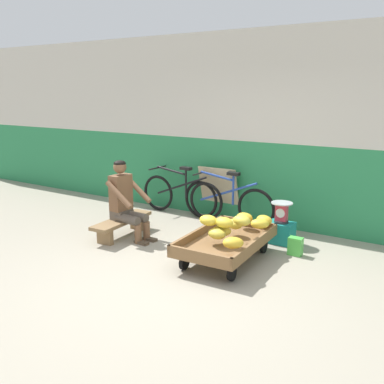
{
  "coord_description": "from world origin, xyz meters",
  "views": [
    {
      "loc": [
        2.59,
        -3.57,
        2.12
      ],
      "look_at": [
        -0.5,
        1.32,
        0.75
      ],
      "focal_mm": 40.39,
      "sensor_mm": 36.0,
      "label": 1
    }
  ],
  "objects_px": {
    "plastic_crate": "(281,233)",
    "bicycle_far_left": "(227,202)",
    "shopping_bag": "(295,246)",
    "sign_board": "(219,193)",
    "bicycle_near_left": "(181,195)",
    "weighing_scale": "(282,212)",
    "vendor_seated": "(125,200)",
    "low_bench": "(122,223)",
    "banana_cart": "(226,243)"
  },
  "relations": [
    {
      "from": "plastic_crate",
      "to": "bicycle_far_left",
      "type": "bearing_deg",
      "value": 158.36
    },
    {
      "from": "shopping_bag",
      "to": "sign_board",
      "type": "bearing_deg",
      "value": 149.92
    },
    {
      "from": "shopping_bag",
      "to": "plastic_crate",
      "type": "bearing_deg",
      "value": 134.83
    },
    {
      "from": "bicycle_far_left",
      "to": "bicycle_near_left",
      "type": "bearing_deg",
      "value": -179.91
    },
    {
      "from": "plastic_crate",
      "to": "bicycle_far_left",
      "type": "distance_m",
      "value": 1.18
    },
    {
      "from": "weighing_scale",
      "to": "bicycle_near_left",
      "type": "relative_size",
      "value": 0.18
    },
    {
      "from": "plastic_crate",
      "to": "sign_board",
      "type": "xyz_separation_m",
      "value": [
        -1.34,
        0.64,
        0.28
      ]
    },
    {
      "from": "vendor_seated",
      "to": "plastic_crate",
      "type": "bearing_deg",
      "value": 26.35
    },
    {
      "from": "vendor_seated",
      "to": "weighing_scale",
      "type": "height_order",
      "value": "vendor_seated"
    },
    {
      "from": "low_bench",
      "to": "bicycle_far_left",
      "type": "height_order",
      "value": "bicycle_far_left"
    },
    {
      "from": "vendor_seated",
      "to": "sign_board",
      "type": "bearing_deg",
      "value": 68.02
    },
    {
      "from": "plastic_crate",
      "to": "sign_board",
      "type": "distance_m",
      "value": 1.51
    },
    {
      "from": "bicycle_far_left",
      "to": "shopping_bag",
      "type": "distance_m",
      "value": 1.63
    },
    {
      "from": "vendor_seated",
      "to": "bicycle_near_left",
      "type": "bearing_deg",
      "value": 89.28
    },
    {
      "from": "bicycle_near_left",
      "to": "weighing_scale",
      "type": "bearing_deg",
      "value": -12.22
    },
    {
      "from": "low_bench",
      "to": "bicycle_far_left",
      "type": "distance_m",
      "value": 1.74
    },
    {
      "from": "vendor_seated",
      "to": "shopping_bag",
      "type": "relative_size",
      "value": 4.75
    },
    {
      "from": "low_bench",
      "to": "banana_cart",
      "type": "bearing_deg",
      "value": -0.42
    },
    {
      "from": "plastic_crate",
      "to": "bicycle_far_left",
      "type": "height_order",
      "value": "bicycle_far_left"
    },
    {
      "from": "low_bench",
      "to": "bicycle_near_left",
      "type": "distance_m",
      "value": 1.43
    },
    {
      "from": "weighing_scale",
      "to": "vendor_seated",
      "type": "bearing_deg",
      "value": -153.68
    },
    {
      "from": "weighing_scale",
      "to": "shopping_bag",
      "type": "distance_m",
      "value": 0.58
    },
    {
      "from": "low_bench",
      "to": "sign_board",
      "type": "distance_m",
      "value": 1.8
    },
    {
      "from": "banana_cart",
      "to": "bicycle_far_left",
      "type": "bearing_deg",
      "value": 117.41
    },
    {
      "from": "banana_cart",
      "to": "bicycle_near_left",
      "type": "bearing_deg",
      "value": 138.97
    },
    {
      "from": "plastic_crate",
      "to": "shopping_bag",
      "type": "relative_size",
      "value": 1.5
    },
    {
      "from": "bicycle_far_left",
      "to": "sign_board",
      "type": "height_order",
      "value": "sign_board"
    },
    {
      "from": "vendor_seated",
      "to": "bicycle_far_left",
      "type": "xyz_separation_m",
      "value": [
        0.92,
        1.42,
        -0.21
      ]
    },
    {
      "from": "bicycle_far_left",
      "to": "sign_board",
      "type": "xyz_separation_m",
      "value": [
        -0.26,
        0.21,
        0.08
      ]
    },
    {
      "from": "banana_cart",
      "to": "shopping_bag",
      "type": "relative_size",
      "value": 6.14
    },
    {
      "from": "low_bench",
      "to": "plastic_crate",
      "type": "height_order",
      "value": "plastic_crate"
    },
    {
      "from": "banana_cart",
      "to": "sign_board",
      "type": "height_order",
      "value": "sign_board"
    },
    {
      "from": "sign_board",
      "to": "weighing_scale",
      "type": "bearing_deg",
      "value": -25.34
    },
    {
      "from": "banana_cart",
      "to": "weighing_scale",
      "type": "height_order",
      "value": "weighing_scale"
    },
    {
      "from": "low_bench",
      "to": "bicycle_near_left",
      "type": "height_order",
      "value": "bicycle_near_left"
    },
    {
      "from": "low_bench",
      "to": "plastic_crate",
      "type": "relative_size",
      "value": 3.09
    },
    {
      "from": "bicycle_far_left",
      "to": "shopping_bag",
      "type": "relative_size",
      "value": 6.92
    },
    {
      "from": "vendor_seated",
      "to": "plastic_crate",
      "type": "distance_m",
      "value": 2.27
    },
    {
      "from": "shopping_bag",
      "to": "bicycle_far_left",
      "type": "bearing_deg",
      "value": 151.59
    },
    {
      "from": "banana_cart",
      "to": "low_bench",
      "type": "xyz_separation_m",
      "value": [
        -1.75,
        0.01,
        -0.04
      ]
    },
    {
      "from": "banana_cart",
      "to": "sign_board",
      "type": "xyz_separation_m",
      "value": [
        -1.0,
        1.63,
        0.19
      ]
    },
    {
      "from": "shopping_bag",
      "to": "low_bench",
      "type": "bearing_deg",
      "value": -165.04
    },
    {
      "from": "bicycle_far_left",
      "to": "vendor_seated",
      "type": "bearing_deg",
      "value": -122.84
    },
    {
      "from": "sign_board",
      "to": "bicycle_near_left",
      "type": "bearing_deg",
      "value": -162.05
    },
    {
      "from": "low_bench",
      "to": "weighing_scale",
      "type": "relative_size",
      "value": 3.71
    },
    {
      "from": "shopping_bag",
      "to": "vendor_seated",
      "type": "bearing_deg",
      "value": -164.39
    },
    {
      "from": "banana_cart",
      "to": "weighing_scale",
      "type": "relative_size",
      "value": 4.91
    },
    {
      "from": "banana_cart",
      "to": "bicycle_near_left",
      "type": "xyz_separation_m",
      "value": [
        -1.64,
        1.43,
        0.11
      ]
    },
    {
      "from": "plastic_crate",
      "to": "shopping_bag",
      "type": "bearing_deg",
      "value": -45.17
    },
    {
      "from": "plastic_crate",
      "to": "weighing_scale",
      "type": "bearing_deg",
      "value": -90.0
    }
  ]
}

